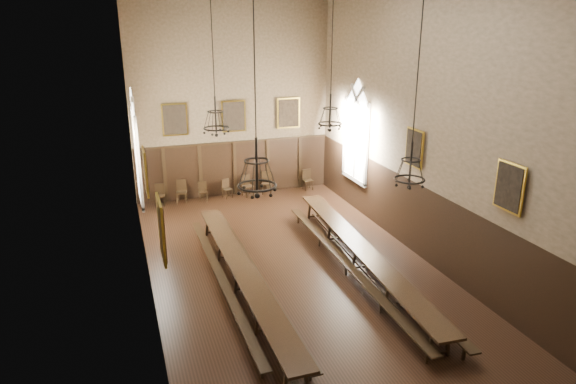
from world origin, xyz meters
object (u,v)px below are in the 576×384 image
bench_left_outer (222,281)px  chandelier_front_left (257,173)px  table_right (361,259)px  chair_7 (308,184)px  bench_right_inner (346,267)px  chair_0 (160,199)px  table_left (243,280)px  chair_3 (227,192)px  chair_2 (203,195)px  bench_right_outer (378,263)px  chandelier_back_right (330,114)px  bench_left_inner (255,277)px  chandelier_back_left (216,119)px  chandelier_front_right (411,165)px  chair_5 (267,187)px  chair_1 (182,196)px  chair_4 (248,190)px

bench_left_outer → chandelier_front_left: chandelier_front_left is taller
table_right → chandelier_front_left: bearing=-149.9°
chair_7 → table_right: bearing=-101.3°
bench_right_inner → chair_0: bearing=120.0°
table_left → chair_3: 8.81m
chair_2 → chandelier_front_left: bearing=-86.8°
table_left → bench_right_outer: table_left is taller
bench_right_outer → chandelier_back_right: (-0.63, 2.71, 4.42)m
bench_left_inner → chandelier_back_left: chandelier_back_left is taller
chandelier_front_right → chair_5: bearing=91.9°
chair_1 → chair_2: 0.95m
bench_right_outer → chair_5: chair_5 is taller
bench_right_inner → chandelier_back_right: (0.46, 2.65, 4.43)m
bench_left_outer → chandelier_back_left: chandelier_back_left is taller
table_left → bench_right_inner: bearing=-0.4°
bench_right_inner → chandelier_front_right: bearing=-83.4°
chair_1 → chair_5: size_ratio=0.97×
bench_right_inner → chair_0: size_ratio=10.62×
chair_3 → bench_right_inner: bearing=-95.0°
chair_0 → chandelier_back_right: bearing=-37.4°
bench_left_inner → bench_right_outer: (4.05, -0.34, 0.01)m
table_left → chair_1: chair_1 is taller
table_right → bench_right_inner: size_ratio=1.04×
bench_left_inner → bench_left_outer: bearing=174.5°
chair_1 → chandelier_front_right: bearing=-56.1°
chair_3 → chair_7: 3.93m
chair_2 → chandelier_back_left: size_ratio=0.18×
bench_right_inner → chandelier_front_left: (-3.48, -2.20, 4.06)m
chandelier_back_right → bench_left_inner: bearing=-145.1°
bench_right_outer → chair_0: (-6.09, 8.70, -0.01)m
chair_2 → chair_4: size_ratio=0.88×
chair_5 → chair_7: 2.04m
table_right → chair_1: (-4.63, 8.56, -0.11)m
chair_4 → table_left: bearing=-122.2°
bench_right_outer → chair_2: 9.67m
bench_right_inner → chair_4: size_ratio=10.35×
chair_4 → chandelier_front_left: chandelier_front_left is taller
bench_right_outer → chandelier_back_right: size_ratio=2.20×
chair_0 → chandelier_front_right: size_ratio=0.19×
chair_4 → chair_5: bearing=-12.2°
table_left → bench_left_outer: (-0.59, 0.35, -0.13)m
bench_left_outer → bench_right_inner: 3.97m
bench_left_inner → chair_1: chair_1 is taller
bench_left_inner → chair_5: chair_5 is taller
chandelier_front_left → bench_left_outer: bearing=100.4°
bench_right_outer → chair_7: (0.88, 8.68, -0.00)m
chair_1 → chair_4: (3.04, -0.06, -0.01)m
chair_1 → chandelier_back_left: chandelier_back_left is taller
bench_right_outer → chair_7: chair_7 is taller
bench_right_outer → chair_3: (-3.05, 8.77, -0.04)m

